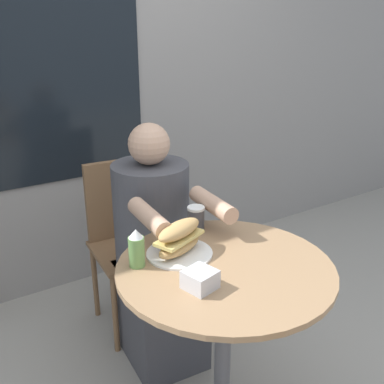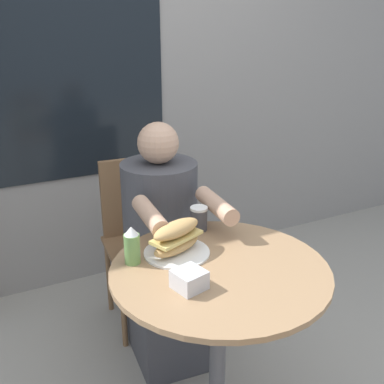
{
  "view_description": "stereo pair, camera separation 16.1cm",
  "coord_description": "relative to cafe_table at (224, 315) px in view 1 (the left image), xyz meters",
  "views": [
    {
      "loc": [
        -0.82,
        -1.05,
        1.53
      ],
      "look_at": [
        0.0,
        0.21,
        0.96
      ],
      "focal_mm": 42.0,
      "sensor_mm": 36.0,
      "label": 1
    },
    {
      "loc": [
        -0.68,
        -1.13,
        1.53
      ],
      "look_at": [
        0.0,
        0.21,
        0.96
      ],
      "focal_mm": 42.0,
      "sensor_mm": 36.0,
      "label": 2
    }
  ],
  "objects": [
    {
      "name": "napkin_box",
      "position": [
        -0.15,
        -0.07,
        0.23
      ],
      "size": [
        0.11,
        0.11,
        0.06
      ],
      "rotation": [
        0.0,
        0.0,
        0.24
      ],
      "color": "silver",
      "rests_on": "cafe_table"
    },
    {
      "name": "sandwich_on_plate",
      "position": [
        -0.09,
        0.15,
        0.25
      ],
      "size": [
        0.24,
        0.24,
        0.12
      ],
      "rotation": [
        0.0,
        0.0,
        0.37
      ],
      "color": "white",
      "rests_on": "cafe_table"
    },
    {
      "name": "cafe_table",
      "position": [
        0.0,
        0.0,
        0.0
      ],
      "size": [
        0.74,
        0.74,
        0.76
      ],
      "color": "#997551",
      "rests_on": "ground_plane"
    },
    {
      "name": "storefront_wall",
      "position": [
        -0.0,
        1.43,
        0.84
      ],
      "size": [
        8.0,
        0.09,
        2.8
      ],
      "color": "gray",
      "rests_on": "ground_plane"
    },
    {
      "name": "condiment_bottle",
      "position": [
        -0.25,
        0.16,
        0.27
      ],
      "size": [
        0.05,
        0.05,
        0.14
      ],
      "color": "#66934C",
      "rests_on": "cafe_table"
    },
    {
      "name": "drink_cup",
      "position": [
        0.07,
        0.29,
        0.25
      ],
      "size": [
        0.07,
        0.07,
        0.1
      ],
      "color": "#424247",
      "rests_on": "cafe_table"
    },
    {
      "name": "seated_diner",
      "position": [
        0.03,
        0.55,
        -0.06
      ],
      "size": [
        0.38,
        0.62,
        1.13
      ],
      "rotation": [
        0.0,
        0.0,
        3.06
      ],
      "color": "#424247",
      "rests_on": "ground_plane"
    },
    {
      "name": "diner_chair",
      "position": [
        0.04,
        0.9,
        -0.03
      ],
      "size": [
        0.41,
        0.41,
        0.87
      ],
      "rotation": [
        0.0,
        0.0,
        3.06
      ],
      "color": "brown",
      "rests_on": "ground_plane"
    }
  ]
}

